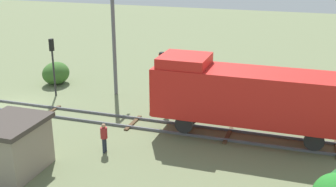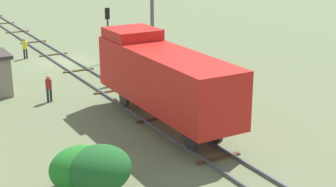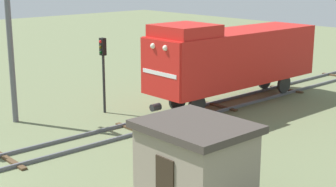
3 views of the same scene
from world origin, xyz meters
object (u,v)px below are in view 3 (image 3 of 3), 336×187
at_px(traffic_signal_mid, 103,61).
at_px(catenary_mast, 9,32).
at_px(relay_hut, 195,163).
at_px(locomotive, 233,56).
at_px(worker_by_signal, 196,130).

height_order(traffic_signal_mid, catenary_mast, catenary_mast).
bearing_deg(relay_hut, traffic_signal_mid, 159.52).
bearing_deg(traffic_signal_mid, relay_hut, -20.48).
distance_m(traffic_signal_mid, relay_hut, 11.72).
relative_size(locomotive, worker_by_signal, 6.82).
distance_m(traffic_signal_mid, catenary_mast, 4.89).
height_order(worker_by_signal, catenary_mast, catenary_mast).
height_order(locomotive, relay_hut, locomotive).
xyz_separation_m(worker_by_signal, relay_hut, (3.30, -3.36, 0.40)).
distance_m(traffic_signal_mid, worker_by_signal, 7.84).
xyz_separation_m(catenary_mast, relay_hut, (12.56, 0.21, -3.09)).
relative_size(catenary_mast, relay_hut, 2.42).
relative_size(worker_by_signal, relay_hut, 0.49).
xyz_separation_m(locomotive, catenary_mast, (-5.06, -10.56, 1.70)).
bearing_deg(worker_by_signal, traffic_signal_mid, -29.81).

